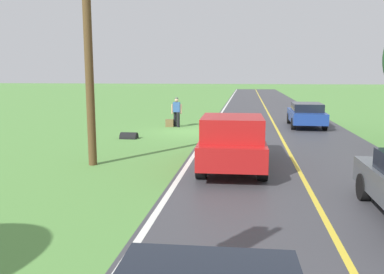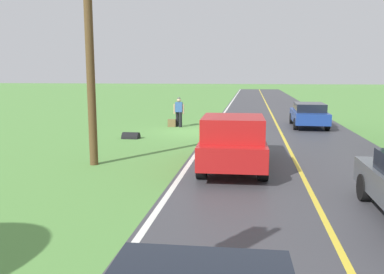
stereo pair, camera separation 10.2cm
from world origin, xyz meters
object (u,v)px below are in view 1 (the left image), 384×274
Objects in this scene: pickup_truck_passing at (232,139)px; sedan_near_oncoming at (306,114)px; suitcase_carried at (170,123)px; utility_pole_roadside at (88,34)px; hitchhiker_walking at (177,110)px.

sedan_near_oncoming is at bearing -109.69° from pickup_truck_passing.
utility_pole_roadside reaches higher than suitcase_carried.
pickup_truck_passing reaches higher than hitchhiker_walking.
sedan_near_oncoming is (-3.93, -10.99, -0.21)m from pickup_truck_passing.
pickup_truck_passing is at bearing 19.90° from suitcase_carried.
hitchhiker_walking is 0.87m from suitcase_carried.
suitcase_carried is (0.42, 0.10, -0.76)m from hitchhiker_walking.
pickup_truck_passing reaches higher than suitcase_carried.
pickup_truck_passing is 0.62× the size of utility_pole_roadside.
suitcase_carried is at bearing 13.20° from hitchhiker_walking.
utility_pole_roadside is (1.15, 10.13, 3.41)m from hitchhiker_walking.
suitcase_carried is 0.10× the size of sedan_near_oncoming.
hitchhiker_walking is 0.20× the size of utility_pole_roadside.
utility_pole_roadside is (0.73, 10.03, 4.17)m from suitcase_carried.
hitchhiker_walking is 7.62m from sedan_near_oncoming.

